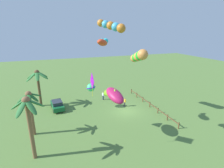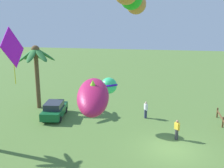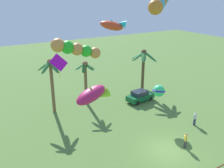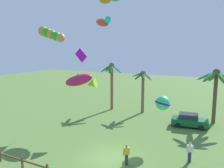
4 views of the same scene
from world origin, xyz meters
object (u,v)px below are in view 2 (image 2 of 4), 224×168
object	(u,v)px
palm_tree_2	(36,61)
kite_fish_2	(93,96)
spectator_0	(146,110)
kite_ball_1	(109,86)
spectator_1	(177,130)
parked_car_0	(54,110)
kite_diamond_5	(13,48)

from	to	relation	value
palm_tree_2	kite_fish_2	size ratio (longest dim) A/B	1.69
spectator_0	kite_ball_1	xyz separation A→B (m)	(-2.97, 2.92, 2.93)
kite_ball_1	spectator_0	bearing A→B (deg)	-44.56
spectator_1	kite_fish_2	world-z (taller)	kite_fish_2
parked_car_0	spectator_0	bearing A→B (deg)	-81.34
kite_ball_1	parked_car_0	bearing A→B (deg)	72.98
spectator_1	kite_diamond_5	bearing A→B (deg)	140.45
spectator_0	spectator_1	world-z (taller)	same
parked_car_0	spectator_1	xyz separation A→B (m)	(-2.89, -11.02, 0.06)
palm_tree_2	kite_ball_1	size ratio (longest dim) A/B	3.16
palm_tree_2	parked_car_0	distance (m)	5.49
parked_car_0	kite_fish_2	bearing A→B (deg)	-148.26
spectator_0	parked_car_0	bearing A→B (deg)	98.66
kite_diamond_5	palm_tree_2	bearing A→B (deg)	22.49
palm_tree_2	spectator_0	world-z (taller)	palm_tree_2
palm_tree_2	parked_car_0	size ratio (longest dim) A/B	1.59
palm_tree_2	parked_car_0	xyz separation A→B (m)	(-2.34, -2.66, -4.19)
palm_tree_2	kite_diamond_5	world-z (taller)	kite_diamond_5
parked_car_0	spectator_1	size ratio (longest dim) A/B	2.56
palm_tree_2	kite_fish_2	bearing A→B (deg)	-144.44
kite_ball_1	kite_diamond_5	xyz separation A→B (m)	(-10.49, 2.15, 4.17)
spectator_0	kite_diamond_5	bearing A→B (deg)	159.33
parked_car_0	kite_fish_2	world-z (taller)	kite_fish_2
kite_fish_2	kite_diamond_5	distance (m)	4.35
kite_diamond_5	kite_ball_1	bearing A→B (deg)	-11.60
kite_ball_1	kite_fish_2	distance (m)	8.75
palm_tree_2	kite_fish_2	world-z (taller)	palm_tree_2
kite_ball_1	spectator_1	bearing A→B (deg)	-102.28
kite_fish_2	parked_car_0	bearing A→B (deg)	31.74
kite_ball_1	palm_tree_2	bearing A→B (deg)	63.76
spectator_1	kite_fish_2	xyz separation A→B (m)	(-7.35, 4.69, 4.59)
kite_fish_2	kite_ball_1	bearing A→B (deg)	5.54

